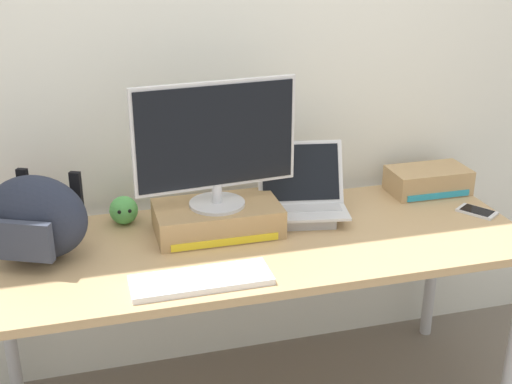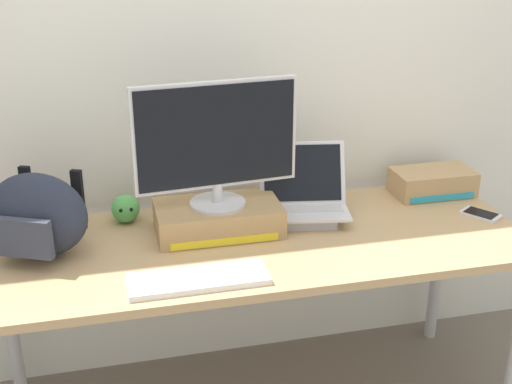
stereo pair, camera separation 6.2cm
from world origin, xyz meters
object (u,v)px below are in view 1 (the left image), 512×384
(desktop_monitor, at_px, (216,143))
(messenger_backpack, at_px, (36,218))
(toner_box_yellow, at_px, (217,218))
(cell_phone, at_px, (478,212))
(toner_box_cyan, at_px, (428,180))
(coffee_mug, at_px, (22,219))
(plush_toy, at_px, (124,210))
(external_keyboard, at_px, (201,280))
(open_laptop, at_px, (302,204))

(desktop_monitor, distance_m, messenger_backpack, 0.64)
(toner_box_yellow, relative_size, desktop_monitor, 0.77)
(messenger_backpack, relative_size, cell_phone, 2.45)
(messenger_backpack, xyz_separation_m, toner_box_cyan, (1.52, 0.18, -0.09))
(desktop_monitor, height_order, coffee_mug, desktop_monitor)
(toner_box_cyan, bearing_deg, desktop_monitor, -170.83)
(cell_phone, relative_size, plush_toy, 1.54)
(desktop_monitor, xyz_separation_m, plush_toy, (-0.32, 0.16, -0.28))
(plush_toy, bearing_deg, messenger_backpack, -145.65)
(external_keyboard, bearing_deg, toner_box_cyan, 24.83)
(desktop_monitor, distance_m, plush_toy, 0.45)
(toner_box_yellow, relative_size, toner_box_cyan, 1.38)
(coffee_mug, height_order, plush_toy, plush_toy)
(cell_phone, bearing_deg, external_keyboard, 157.72)
(desktop_monitor, distance_m, external_keyboard, 0.49)
(toner_box_yellow, height_order, external_keyboard, toner_box_yellow)
(desktop_monitor, relative_size, toner_box_cyan, 1.80)
(external_keyboard, distance_m, cell_phone, 1.14)
(external_keyboard, height_order, toner_box_cyan, toner_box_cyan)
(toner_box_yellow, xyz_separation_m, desktop_monitor, (0.00, -0.00, 0.28))
(open_laptop, distance_m, external_keyboard, 0.60)
(desktop_monitor, height_order, messenger_backpack, desktop_monitor)
(external_keyboard, bearing_deg, coffee_mug, 135.29)
(toner_box_yellow, height_order, coffee_mug, toner_box_yellow)
(desktop_monitor, relative_size, plush_toy, 5.53)
(external_keyboard, distance_m, coffee_mug, 0.76)
(cell_phone, xyz_separation_m, plush_toy, (-1.30, 0.27, 0.05))
(open_laptop, height_order, external_keyboard, open_laptop)
(coffee_mug, relative_size, cell_phone, 0.83)
(plush_toy, bearing_deg, desktop_monitor, -27.18)
(open_laptop, relative_size, coffee_mug, 2.67)
(open_laptop, bearing_deg, cell_phone, -1.81)
(toner_box_yellow, distance_m, open_laptop, 0.33)
(plush_toy, relative_size, toner_box_cyan, 0.32)
(cell_phone, bearing_deg, desktop_monitor, 139.58)
(toner_box_yellow, distance_m, cell_phone, 1.00)
(open_laptop, height_order, toner_box_cyan, open_laptop)
(desktop_monitor, relative_size, open_laptop, 1.61)
(external_keyboard, distance_m, toner_box_cyan, 1.15)
(messenger_backpack, distance_m, coffee_mug, 0.25)
(external_keyboard, distance_m, plush_toy, 0.54)
(toner_box_cyan, bearing_deg, toner_box_yellow, -170.90)
(cell_phone, distance_m, toner_box_cyan, 0.27)
(open_laptop, height_order, messenger_backpack, messenger_backpack)
(toner_box_yellow, bearing_deg, messenger_backpack, -176.48)
(plush_toy, bearing_deg, open_laptop, -11.05)
(toner_box_cyan, bearing_deg, coffee_mug, 178.61)
(toner_box_yellow, relative_size, plush_toy, 4.24)
(open_laptop, xyz_separation_m, cell_phone, (0.66, -0.14, -0.05))
(plush_toy, distance_m, toner_box_cyan, 1.23)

